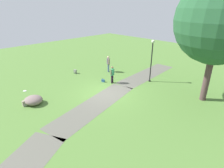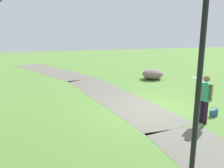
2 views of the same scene
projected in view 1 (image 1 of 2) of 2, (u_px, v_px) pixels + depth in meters
The scene contains 12 objects.
ground_plane at pixel (106, 93), 14.95m from camera, with size 48.00×48.00×0.00m, color #517A35.
footpath_segment_near at pixel (147, 74), 18.97m from camera, with size 8.10×2.42×0.01m.
footpath_segment_mid at pixel (95, 105), 13.17m from camera, with size 8.23×3.53×0.01m.
large_shade_tree at pixel (220, 21), 11.66m from camera, with size 5.71×5.71×8.57m.
lamp_post at pixel (152, 57), 16.27m from camera, with size 0.28×0.28×3.87m.
lawn_boulder at pixel (33, 100), 13.19m from camera, with size 1.64×1.69×0.63m.
woman_with_handbag at pixel (112, 74), 16.50m from camera, with size 0.51×0.32×1.60m.
man_near_boulder at pixel (108, 63), 19.26m from camera, with size 0.38×0.47×1.73m.
handbag_on_grass at pixel (103, 81), 17.02m from camera, with size 0.34×0.34×0.31m.
backpack_by_boulder at pixel (25, 103), 12.98m from camera, with size 0.28×0.26×0.40m.
spare_backpack_on_lawn at pixel (75, 72), 19.11m from camera, with size 0.31×0.32×0.40m.
frisbee_on_grass at pixel (25, 91), 15.29m from camera, with size 0.28×0.28×0.02m.
Camera 1 is at (9.20, 9.77, 6.65)m, focal length 29.30 mm.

